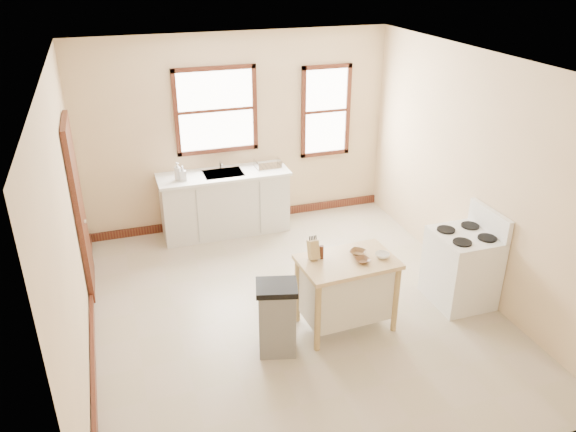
# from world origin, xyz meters

# --- Properties ---
(floor) EXTENTS (5.00, 5.00, 0.00)m
(floor) POSITION_xyz_m (0.00, 0.00, 0.00)
(floor) COLOR tan
(floor) RESTS_ON ground
(ceiling) EXTENTS (5.00, 5.00, 0.00)m
(ceiling) POSITION_xyz_m (0.00, 0.00, 2.80)
(ceiling) COLOR white
(ceiling) RESTS_ON ground
(wall_back) EXTENTS (4.50, 0.04, 2.80)m
(wall_back) POSITION_xyz_m (0.00, 2.50, 1.40)
(wall_back) COLOR beige
(wall_back) RESTS_ON ground
(wall_left) EXTENTS (0.04, 5.00, 2.80)m
(wall_left) POSITION_xyz_m (-2.25, 0.00, 1.40)
(wall_left) COLOR beige
(wall_left) RESTS_ON ground
(wall_right) EXTENTS (0.04, 5.00, 2.80)m
(wall_right) POSITION_xyz_m (2.25, 0.00, 1.40)
(wall_right) COLOR beige
(wall_right) RESTS_ON ground
(window_main) EXTENTS (1.17, 0.06, 1.22)m
(window_main) POSITION_xyz_m (-0.30, 2.48, 1.75)
(window_main) COLOR #3D1510
(window_main) RESTS_ON wall_back
(window_side) EXTENTS (0.77, 0.06, 1.37)m
(window_side) POSITION_xyz_m (1.35, 2.48, 1.60)
(window_side) COLOR #3D1510
(window_side) RESTS_ON wall_back
(door_left) EXTENTS (0.06, 0.90, 2.10)m
(door_left) POSITION_xyz_m (-2.21, 1.30, 1.05)
(door_left) COLOR #3D1510
(door_left) RESTS_ON ground
(baseboard_back) EXTENTS (4.50, 0.04, 0.12)m
(baseboard_back) POSITION_xyz_m (0.00, 2.47, 0.06)
(baseboard_back) COLOR #3D1510
(baseboard_back) RESTS_ON ground
(baseboard_left) EXTENTS (0.04, 5.00, 0.12)m
(baseboard_left) POSITION_xyz_m (-2.22, 0.00, 0.06)
(baseboard_left) COLOR #3D1510
(baseboard_left) RESTS_ON ground
(sink_counter) EXTENTS (1.86, 0.62, 0.92)m
(sink_counter) POSITION_xyz_m (-0.30, 2.20, 0.46)
(sink_counter) COLOR silver
(sink_counter) RESTS_ON ground
(faucet) EXTENTS (0.03, 0.03, 0.22)m
(faucet) POSITION_xyz_m (-0.30, 2.38, 1.03)
(faucet) COLOR silver
(faucet) RESTS_ON sink_counter
(soap_bottle_a) EXTENTS (0.13, 0.13, 0.25)m
(soap_bottle_a) POSITION_xyz_m (-0.94, 2.14, 1.05)
(soap_bottle_a) COLOR #B2B2B2
(soap_bottle_a) RESTS_ON sink_counter
(soap_bottle_b) EXTENTS (0.10, 0.10, 0.20)m
(soap_bottle_b) POSITION_xyz_m (-0.88, 2.11, 1.02)
(soap_bottle_b) COLOR #B2B2B2
(soap_bottle_b) RESTS_ON sink_counter
(dish_rack) EXTENTS (0.45, 0.40, 0.09)m
(dish_rack) POSITION_xyz_m (0.37, 2.23, 0.97)
(dish_rack) COLOR silver
(dish_rack) RESTS_ON sink_counter
(kitchen_island) EXTENTS (1.05, 0.70, 0.83)m
(kitchen_island) POSITION_xyz_m (0.45, -0.47, 0.42)
(kitchen_island) COLOR tan
(kitchen_island) RESTS_ON ground
(knife_block) EXTENTS (0.11, 0.11, 0.20)m
(knife_block) POSITION_xyz_m (0.11, -0.32, 0.93)
(knife_block) COLOR tan
(knife_block) RESTS_ON kitchen_island
(pepper_grinder) EXTENTS (0.05, 0.05, 0.15)m
(pepper_grinder) POSITION_xyz_m (0.19, -0.35, 0.91)
(pepper_grinder) COLOR #462112
(pepper_grinder) RESTS_ON kitchen_island
(bowl_a) EXTENTS (0.17, 0.17, 0.04)m
(bowl_a) POSITION_xyz_m (0.57, -0.56, 0.85)
(bowl_a) COLOR brown
(bowl_a) RESTS_ON kitchen_island
(bowl_b) EXTENTS (0.24, 0.24, 0.04)m
(bowl_b) POSITION_xyz_m (0.60, -0.39, 0.85)
(bowl_b) COLOR brown
(bowl_b) RESTS_ON kitchen_island
(bowl_c) EXTENTS (0.18, 0.18, 0.05)m
(bowl_c) POSITION_xyz_m (0.81, -0.53, 0.86)
(bowl_c) COLOR white
(bowl_c) RESTS_ON kitchen_island
(trash_bin) EXTENTS (0.48, 0.44, 0.80)m
(trash_bin) POSITION_xyz_m (-0.40, -0.65, 0.40)
(trash_bin) COLOR slate
(trash_bin) RESTS_ON ground
(gas_stove) EXTENTS (0.70, 0.71, 1.14)m
(gas_stove) POSITION_xyz_m (1.92, -0.42, 0.57)
(gas_stove) COLOR white
(gas_stove) RESTS_ON ground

